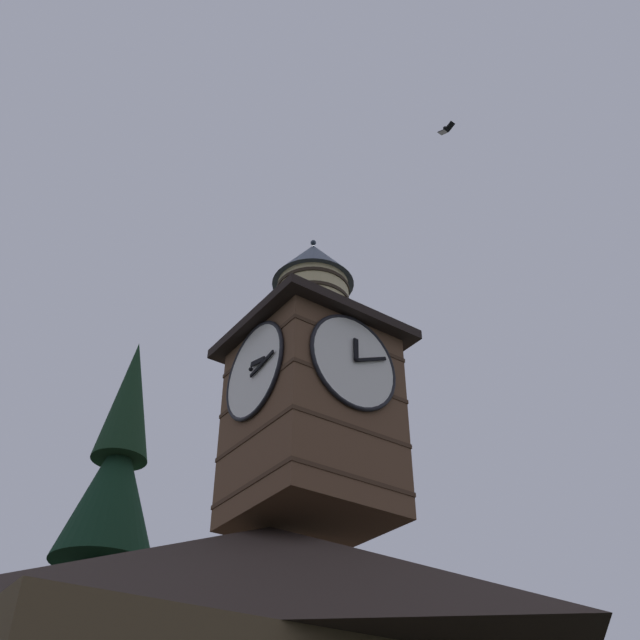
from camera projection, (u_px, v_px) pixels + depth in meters
name	position (u px, v px, depth m)	size (l,w,h in m)	color
clock_tower	(312.00, 392.00, 17.74)	(3.94, 3.94, 8.30)	brown
pine_tree_behind	(88.00, 634.00, 19.20)	(5.35, 5.35, 15.62)	#473323
flying_bird_high	(446.00, 129.00, 23.86)	(0.29, 0.63, 0.16)	black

